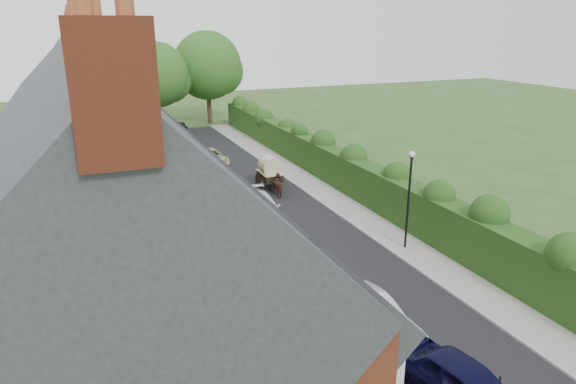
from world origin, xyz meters
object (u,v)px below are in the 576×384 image
at_px(car_silver_a, 369,317).
at_px(car_black, 179,129).
at_px(lamppost, 409,188).
at_px(car_silver_b, 324,280).
at_px(car_green, 220,185).
at_px(car_grey, 172,136).
at_px(car_beige, 209,157).
at_px(horse, 279,185).
at_px(horse_cart, 270,170).
at_px(car_white, 260,209).
at_px(car_red, 212,177).

distance_m(car_silver_a, car_black, 37.77).
height_order(lamppost, car_silver_a, lamppost).
bearing_deg(car_silver_b, car_black, 87.47).
xyz_separation_m(car_green, car_grey, (0.00, 17.09, -0.01)).
distance_m(car_silver_b, car_beige, 22.41).
bearing_deg(horse, car_green, -17.14).
xyz_separation_m(car_silver_b, horse_cart, (3.21, 14.91, 0.59)).
relative_size(car_silver_a, car_white, 0.92).
bearing_deg(horse_cart, car_grey, 102.42).
relative_size(car_beige, car_grey, 0.92).
bearing_deg(car_silver_b, horse_cart, 76.58).
distance_m(car_beige, horse, 9.61).
bearing_deg(car_green, horse_cart, -2.66).
height_order(car_grey, horse_cart, horse_cart).
distance_m(car_red, car_black, 17.71).
xyz_separation_m(car_red, car_beige, (1.26, 5.60, -0.01)).
xyz_separation_m(car_silver_a, horse, (3.03, 16.40, -0.08)).
bearing_deg(car_black, horse_cart, -74.23).
distance_m(car_white, car_green, 5.39).
bearing_deg(car_beige, car_red, -108.42).
bearing_deg(car_black, car_silver_b, -82.63).
xyz_separation_m(car_black, horse_cart, (2.45, -19.56, 0.54)).
bearing_deg(car_white, horse_cart, 67.91).
relative_size(lamppost, car_black, 1.13).
height_order(car_green, car_beige, car_green).
bearing_deg(car_silver_b, car_green, 90.58).
bearing_deg(horse_cart, car_silver_b, -102.14).
bearing_deg(car_red, car_white, -79.75).
relative_size(car_beige, horse, 2.88).
distance_m(car_green, horse_cart, 3.74).
bearing_deg(car_silver_b, car_red, 90.33).
bearing_deg(lamppost, car_grey, 102.45).
bearing_deg(car_green, car_grey, 81.17).
height_order(car_silver_a, horse, car_silver_a).
xyz_separation_m(car_white, horse_cart, (2.76, 5.71, 0.56)).
relative_size(car_silver_a, car_green, 1.05).
bearing_deg(horse, car_beige, -71.64).
height_order(car_silver_b, horse, car_silver_b).
xyz_separation_m(car_white, car_green, (-0.91, 5.31, 0.02)).
height_order(car_green, car_grey, car_green).
distance_m(car_grey, horse_cart, 17.10).
bearing_deg(car_silver_a, car_beige, 80.58).
bearing_deg(horse_cart, car_red, 152.76).
bearing_deg(car_black, lamppost, -72.15).
distance_m(car_red, horse_cart, 4.18).
height_order(car_white, horse, car_white).
bearing_deg(lamppost, car_red, 114.26).
xyz_separation_m(car_black, horse, (2.45, -21.37, -0.07)).
xyz_separation_m(car_grey, horse, (3.68, -18.50, -0.06)).
xyz_separation_m(car_red, car_black, (1.23, 17.67, 0.09)).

